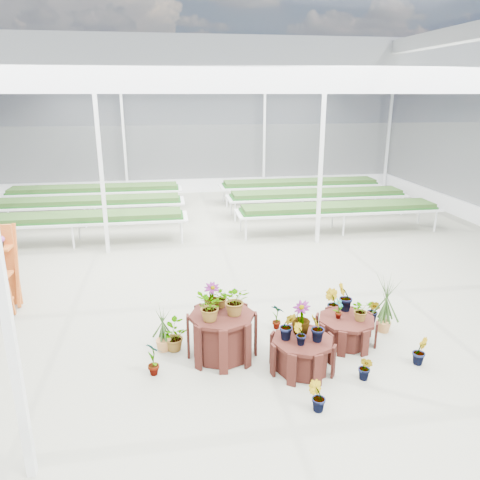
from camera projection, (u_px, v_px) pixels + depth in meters
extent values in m
plane|color=gray|center=(237.00, 307.00, 9.62)|extent=(24.00, 24.00, 0.00)
cylinder|color=#36140F|center=(222.00, 335.00, 7.74)|extent=(1.21, 1.21, 0.76)
cylinder|color=#36140F|center=(302.00, 354.00, 7.39)|extent=(1.19, 1.19, 0.53)
cylinder|color=#36140F|center=(346.00, 330.00, 8.21)|extent=(1.28, 1.28, 0.46)
imported|color=#254018|center=(212.00, 297.00, 7.71)|extent=(0.26, 0.26, 0.47)
imported|color=#254018|center=(236.00, 300.00, 7.55)|extent=(0.52, 0.47, 0.51)
imported|color=#254018|center=(220.00, 298.00, 7.82)|extent=(0.42, 0.42, 0.35)
imported|color=#254018|center=(210.00, 307.00, 7.32)|extent=(0.48, 0.52, 0.49)
imported|color=#254018|center=(288.00, 326.00, 7.24)|extent=(0.29, 0.25, 0.47)
imported|color=#254018|center=(317.00, 328.00, 7.17)|extent=(0.32, 0.33, 0.47)
imported|color=#254018|center=(301.00, 318.00, 7.42)|extent=(0.42, 0.42, 0.54)
imported|color=#254018|center=(300.00, 334.00, 7.11)|extent=(0.22, 0.19, 0.35)
imported|color=#254018|center=(339.00, 309.00, 8.08)|extent=(0.24, 0.23, 0.38)
imported|color=#254018|center=(361.00, 310.00, 8.03)|extent=(0.38, 0.34, 0.39)
imported|color=#254018|center=(345.00, 297.00, 8.34)|extent=(0.37, 0.34, 0.54)
imported|color=#254018|center=(154.00, 358.00, 7.23)|extent=(0.36, 0.37, 0.58)
imported|color=#254018|center=(173.00, 336.00, 7.96)|extent=(0.60, 0.62, 0.52)
imported|color=#254018|center=(317.00, 397.00, 6.43)|extent=(0.30, 0.28, 0.44)
imported|color=#254018|center=(366.00, 368.00, 7.12)|extent=(0.27, 0.29, 0.42)
imported|color=#254018|center=(420.00, 351.00, 7.55)|extent=(0.33, 0.32, 0.47)
imported|color=#254018|center=(373.00, 311.00, 8.92)|extent=(0.31, 0.33, 0.48)
imported|color=#254018|center=(332.00, 303.00, 9.20)|extent=(0.38, 0.38, 0.54)
imported|color=#254018|center=(277.00, 316.00, 8.68)|extent=(0.31, 0.32, 0.50)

